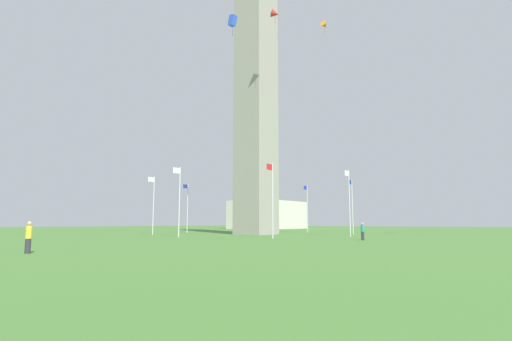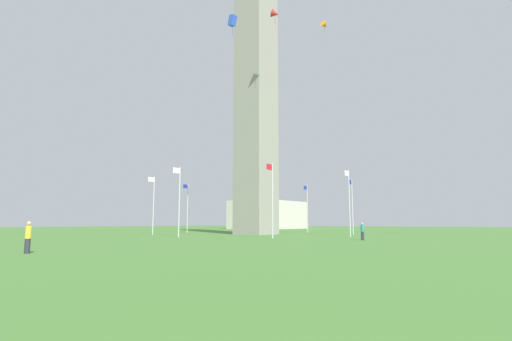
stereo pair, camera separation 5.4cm
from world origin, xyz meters
TOP-DOWN VIEW (x-y plane):
  - ground_plane at (0.00, 0.00)m, footprint 260.00×260.00m
  - obelisk_monument at (0.00, 0.00)m, footprint 4.77×4.77m
  - flagpole_n at (14.49, 0.00)m, footprint 1.12×0.14m
  - flagpole_ne at (10.27, 10.21)m, footprint 1.12×0.14m
  - flagpole_e at (0.06, 14.43)m, footprint 1.12×0.14m
  - flagpole_se at (-10.15, 10.21)m, footprint 1.12×0.14m
  - flagpole_s at (-14.37, 0.00)m, footprint 1.12×0.14m
  - flagpole_sw at (-10.15, -10.21)m, footprint 1.12×0.14m
  - flagpole_w at (0.06, -14.43)m, footprint 1.12×0.14m
  - flagpole_nw at (10.27, -10.21)m, footprint 1.12×0.14m
  - person_yellow_shirt at (35.54, 11.93)m, footprint 0.32×0.32m
  - person_teal_shirt at (8.55, 19.62)m, footprint 0.32×0.32m
  - kite_orange_delta at (-0.31, 11.49)m, footprint 1.20×0.99m
  - kite_red_delta at (5.90, 7.71)m, footprint 1.53×1.59m
  - kite_blue_box at (10.75, 4.70)m, footprint 0.77×1.07m
  - distant_building at (-44.70, -30.40)m, footprint 20.47×13.18m

SIDE VIEW (x-z plane):
  - ground_plane at x=0.00m, z-range 0.00..0.00m
  - person_teal_shirt at x=8.55m, z-range -0.01..1.66m
  - person_yellow_shirt at x=35.54m, z-range 0.00..1.74m
  - distant_building at x=-44.70m, z-range 0.00..7.56m
  - flagpole_n at x=14.49m, z-range 0.39..8.49m
  - flagpole_ne at x=10.27m, z-range 0.39..8.49m
  - flagpole_e at x=0.06m, z-range 0.39..8.49m
  - flagpole_se at x=-10.15m, z-range 0.39..8.49m
  - flagpole_s at x=-14.37m, z-range 0.39..8.49m
  - flagpole_sw at x=-10.15m, z-range 0.39..8.49m
  - flagpole_w at x=0.06m, z-range 0.39..8.49m
  - flagpole_nw at x=10.27m, z-range 0.39..8.49m
  - obelisk_monument at x=0.00m, z-range 0.00..43.34m
  - kite_blue_box at x=10.75m, z-range 24.94..27.65m
  - kite_orange_delta at x=-0.31m, z-range 27.13..29.01m
  - kite_red_delta at x=5.90m, z-range 27.25..29.35m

